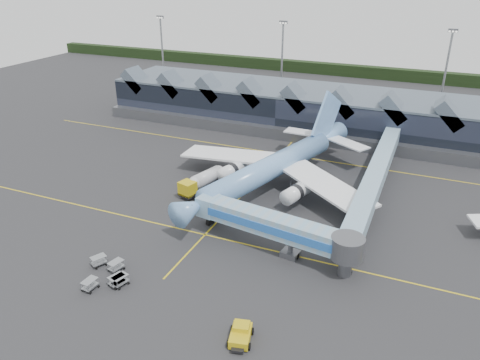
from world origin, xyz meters
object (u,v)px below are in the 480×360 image
at_px(jet_bridge, 284,230).
at_px(main_airliner, 276,165).
at_px(fuel_truck, 203,181).
at_px(pushback_tug, 241,334).

bearing_deg(jet_bridge, main_airliner, 121.18).
height_order(main_airliner, fuel_truck, main_airliner).
xyz_separation_m(main_airliner, pushback_tug, (9.28, -37.73, -3.67)).
relative_size(jet_bridge, pushback_tug, 5.93).
bearing_deg(fuel_truck, main_airliner, 44.31).
relative_size(main_airliner, pushback_tug, 10.78).
bearing_deg(main_airliner, fuel_truck, -134.51).
bearing_deg(jet_bridge, pushback_tug, -78.20).
bearing_deg(fuel_truck, jet_bridge, -19.18).
relative_size(jet_bridge, fuel_truck, 2.42).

